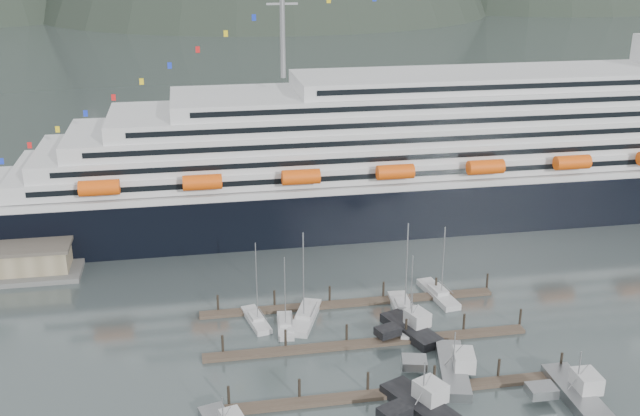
{
  "coord_description": "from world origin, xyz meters",
  "views": [
    {
      "loc": [
        -29.1,
        -90.14,
        55.5
      ],
      "look_at": [
        -8.7,
        22.0,
        14.73
      ],
      "focal_mm": 42.0,
      "sensor_mm": 36.0,
      "label": 1
    }
  ],
  "objects_px": {
    "sailboat_a": "(285,326)",
    "sailboat_c": "(403,309)",
    "sailboat_b": "(256,320)",
    "trawler_b": "(422,406)",
    "sailboat_e": "(305,318)",
    "trawler_d": "(575,392)",
    "cruise_ship": "(471,158)",
    "sailboat_g": "(438,294)",
    "trawler_e": "(410,329)",
    "trawler_c": "(452,368)",
    "sailboat_d": "(410,323)"
  },
  "relations": [
    {
      "from": "sailboat_a",
      "to": "sailboat_c",
      "type": "xyz_separation_m",
      "value": [
        19.16,
        2.09,
        0.05
      ]
    },
    {
      "from": "sailboat_b",
      "to": "trawler_b",
      "type": "relative_size",
      "value": 1.1
    },
    {
      "from": "sailboat_e",
      "to": "trawler_d",
      "type": "bearing_deg",
      "value": -109.89
    },
    {
      "from": "cruise_ship",
      "to": "sailboat_a",
      "type": "height_order",
      "value": "cruise_ship"
    },
    {
      "from": "sailboat_g",
      "to": "trawler_e",
      "type": "distance_m",
      "value": 13.87
    },
    {
      "from": "sailboat_b",
      "to": "trawler_e",
      "type": "height_order",
      "value": "sailboat_b"
    },
    {
      "from": "sailboat_c",
      "to": "trawler_e",
      "type": "bearing_deg",
      "value": 175.66
    },
    {
      "from": "sailboat_g",
      "to": "trawler_c",
      "type": "height_order",
      "value": "sailboat_g"
    },
    {
      "from": "trawler_c",
      "to": "trawler_d",
      "type": "height_order",
      "value": "trawler_d"
    },
    {
      "from": "sailboat_c",
      "to": "sailboat_d",
      "type": "relative_size",
      "value": 1.27
    },
    {
      "from": "sailboat_a",
      "to": "trawler_c",
      "type": "bearing_deg",
      "value": -123.49
    },
    {
      "from": "sailboat_g",
      "to": "trawler_e",
      "type": "relative_size",
      "value": 1.13
    },
    {
      "from": "sailboat_b",
      "to": "trawler_d",
      "type": "bearing_deg",
      "value": -137.51
    },
    {
      "from": "sailboat_a",
      "to": "sailboat_g",
      "type": "height_order",
      "value": "sailboat_g"
    },
    {
      "from": "sailboat_g",
      "to": "sailboat_e",
      "type": "bearing_deg",
      "value": 92.58
    },
    {
      "from": "sailboat_e",
      "to": "sailboat_g",
      "type": "relative_size",
      "value": 1.18
    },
    {
      "from": "trawler_c",
      "to": "sailboat_a",
      "type": "bearing_deg",
      "value": 64.72
    },
    {
      "from": "sailboat_c",
      "to": "cruise_ship",
      "type": "bearing_deg",
      "value": -28.55
    },
    {
      "from": "trawler_d",
      "to": "sailboat_b",
      "type": "bearing_deg",
      "value": 55.05
    },
    {
      "from": "sailboat_c",
      "to": "trawler_b",
      "type": "distance_m",
      "value": 26.97
    },
    {
      "from": "sailboat_e",
      "to": "sailboat_c",
      "type": "bearing_deg",
      "value": -68.1
    },
    {
      "from": "sailboat_c",
      "to": "trawler_b",
      "type": "relative_size",
      "value": 1.26
    },
    {
      "from": "sailboat_c",
      "to": "sailboat_d",
      "type": "xyz_separation_m",
      "value": [
        -0.33,
        -4.7,
        -0.05
      ]
    },
    {
      "from": "sailboat_c",
      "to": "sailboat_g",
      "type": "distance_m",
      "value": 8.2
    },
    {
      "from": "sailboat_d",
      "to": "trawler_e",
      "type": "bearing_deg",
      "value": -178.22
    },
    {
      "from": "sailboat_d",
      "to": "trawler_b",
      "type": "distance_m",
      "value": 22.31
    },
    {
      "from": "sailboat_c",
      "to": "sailboat_e",
      "type": "height_order",
      "value": "sailboat_c"
    },
    {
      "from": "sailboat_b",
      "to": "sailboat_e",
      "type": "relative_size",
      "value": 0.9
    },
    {
      "from": "sailboat_d",
      "to": "sailboat_g",
      "type": "relative_size",
      "value": 0.94
    },
    {
      "from": "sailboat_e",
      "to": "trawler_e",
      "type": "distance_m",
      "value": 16.35
    },
    {
      "from": "trawler_e",
      "to": "sailboat_e",
      "type": "bearing_deg",
      "value": 44.82
    },
    {
      "from": "sailboat_b",
      "to": "sailboat_g",
      "type": "distance_m",
      "value": 30.7
    },
    {
      "from": "sailboat_c",
      "to": "trawler_b",
      "type": "xyz_separation_m",
      "value": [
        -5.35,
        -26.43,
        0.52
      ]
    },
    {
      "from": "sailboat_a",
      "to": "sailboat_c",
      "type": "height_order",
      "value": "sailboat_c"
    },
    {
      "from": "sailboat_d",
      "to": "sailboat_g",
      "type": "distance_m",
      "value": 11.49
    },
    {
      "from": "trawler_d",
      "to": "trawler_e",
      "type": "distance_m",
      "value": 25.5
    },
    {
      "from": "sailboat_g",
      "to": "trawler_d",
      "type": "xyz_separation_m",
      "value": [
        7.77,
        -31.09,
        0.52
      ]
    },
    {
      "from": "trawler_c",
      "to": "trawler_e",
      "type": "relative_size",
      "value": 1.21
    },
    {
      "from": "sailboat_c",
      "to": "trawler_c",
      "type": "bearing_deg",
      "value": -172.15
    },
    {
      "from": "cruise_ship",
      "to": "trawler_b",
      "type": "distance_m",
      "value": 77.31
    },
    {
      "from": "trawler_c",
      "to": "trawler_b",
      "type": "bearing_deg",
      "value": 152.83
    },
    {
      "from": "trawler_b",
      "to": "sailboat_c",
      "type": "bearing_deg",
      "value": -35.99
    },
    {
      "from": "trawler_b",
      "to": "sailboat_e",
      "type": "bearing_deg",
      "value": -2.91
    },
    {
      "from": "sailboat_a",
      "to": "sailboat_b",
      "type": "xyz_separation_m",
      "value": [
        -4.2,
        2.66,
        0.01
      ]
    },
    {
      "from": "trawler_e",
      "to": "trawler_b",
      "type": "bearing_deg",
      "value": 147.62
    },
    {
      "from": "sailboat_a",
      "to": "sailboat_g",
      "type": "distance_m",
      "value": 27.01
    },
    {
      "from": "sailboat_a",
      "to": "sailboat_g",
      "type": "relative_size",
      "value": 0.94
    },
    {
      "from": "cruise_ship",
      "to": "trawler_d",
      "type": "bearing_deg",
      "value": -99.87
    },
    {
      "from": "sailboat_a",
      "to": "trawler_e",
      "type": "distance_m",
      "value": 18.85
    },
    {
      "from": "sailboat_a",
      "to": "sailboat_e",
      "type": "relative_size",
      "value": 0.8
    }
  ]
}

